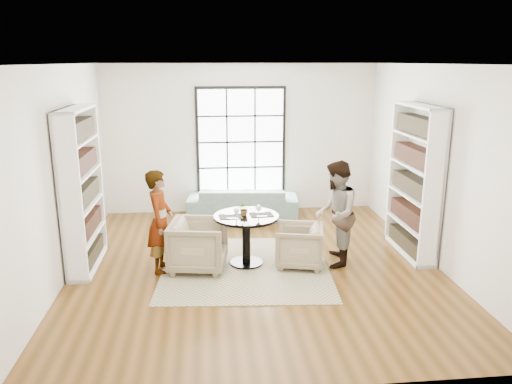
{
  "coord_description": "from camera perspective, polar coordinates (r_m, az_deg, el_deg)",
  "views": [
    {
      "loc": [
        -0.72,
        -7.07,
        3.05
      ],
      "look_at": [
        0.05,
        0.4,
        1.06
      ],
      "focal_mm": 35.0,
      "sensor_mm": 36.0,
      "label": 1
    }
  ],
  "objects": [
    {
      "name": "cutlery_right",
      "position": [
        7.54,
        0.62,
        -2.55
      ],
      "size": [
        0.16,
        0.23,
        0.01
      ],
      "primitive_type": null,
      "rotation": [
        0.0,
        0.0,
        0.07
      ],
      "color": "silver",
      "rests_on": "placemat_right"
    },
    {
      "name": "person_left",
      "position": [
        7.44,
        -10.92,
        -3.32
      ],
      "size": [
        0.42,
        0.6,
        1.54
      ],
      "primitive_type": "imported",
      "rotation": [
        0.0,
        0.0,
        1.47
      ],
      "color": "gray",
      "rests_on": "ground"
    },
    {
      "name": "armchair_right",
      "position": [
        7.66,
        4.95,
        -6.12
      ],
      "size": [
        0.84,
        0.83,
        0.64
      ],
      "primitive_type": "imported",
      "rotation": [
        0.0,
        0.0,
        -1.8
      ],
      "color": "tan",
      "rests_on": "ground"
    },
    {
      "name": "room_shell",
      "position": [
        7.85,
        -0.43,
        1.61
      ],
      "size": [
        6.0,
        6.01,
        6.0
      ],
      "color": "silver",
      "rests_on": "ground"
    },
    {
      "name": "ground",
      "position": [
        7.73,
        -0.03,
        -8.42
      ],
      "size": [
        6.0,
        6.0,
        0.0
      ],
      "primitive_type": "plane",
      "color": "brown"
    },
    {
      "name": "rug",
      "position": [
        7.67,
        -1.18,
        -8.56
      ],
      "size": [
        2.67,
        2.67,
        0.01
      ],
      "primitive_type": "cube",
      "rotation": [
        0.0,
        0.0,
        -0.08
      ],
      "color": "tan",
      "rests_on": "ground"
    },
    {
      "name": "person_right",
      "position": [
        7.62,
        9.1,
        -2.5
      ],
      "size": [
        0.8,
        0.92,
        1.61
      ],
      "primitive_type": "imported",
      "rotation": [
        0.0,
        0.0,
        -1.85
      ],
      "color": "gray",
      "rests_on": "ground"
    },
    {
      "name": "sofa",
      "position": [
        9.93,
        -1.53,
        -1.19
      ],
      "size": [
        2.23,
        1.06,
        0.63
      ],
      "primitive_type": "imported",
      "rotation": [
        0.0,
        0.0,
        3.04
      ],
      "color": "gray",
      "rests_on": "ground"
    },
    {
      "name": "wine_glass_right",
      "position": [
        7.42,
        0.29,
        -1.86
      ],
      "size": [
        0.09,
        0.09,
        0.19
      ],
      "color": "silver",
      "rests_on": "pedestal_table"
    },
    {
      "name": "cutlery_left",
      "position": [
        7.46,
        -2.94,
        -2.77
      ],
      "size": [
        0.16,
        0.23,
        0.01
      ],
      "primitive_type": null,
      "rotation": [
        0.0,
        0.0,
        0.07
      ],
      "color": "silver",
      "rests_on": "placemat_left"
    },
    {
      "name": "pedestal_table",
      "position": [
        7.59,
        -1.12,
        -4.26
      ],
      "size": [
        0.99,
        0.99,
        0.79
      ],
      "rotation": [
        0.0,
        0.0,
        0.07
      ],
      "color": "black",
      "rests_on": "ground"
    },
    {
      "name": "flower_centerpiece",
      "position": [
        7.51,
        -1.35,
        -1.91
      ],
      "size": [
        0.22,
        0.2,
        0.2
      ],
      "primitive_type": "imported",
      "rotation": [
        0.0,
        0.0,
        0.26
      ],
      "color": "gray",
      "rests_on": "pedestal_table"
    },
    {
      "name": "placemat_left",
      "position": [
        7.46,
        -2.94,
        -2.82
      ],
      "size": [
        0.36,
        0.28,
        0.01
      ],
      "primitive_type": "cube",
      "rotation": [
        0.0,
        0.0,
        0.07
      ],
      "color": "black",
      "rests_on": "pedestal_table"
    },
    {
      "name": "wine_glass_left",
      "position": [
        7.32,
        -2.25,
        -2.16
      ],
      "size": [
        0.08,
        0.08,
        0.18
      ],
      "color": "silver",
      "rests_on": "pedestal_table"
    },
    {
      "name": "placemat_right",
      "position": [
        7.55,
        0.62,
        -2.6
      ],
      "size": [
        0.36,
        0.28,
        0.01
      ],
      "primitive_type": "cube",
      "rotation": [
        0.0,
        0.0,
        0.07
      ],
      "color": "black",
      "rests_on": "pedestal_table"
    },
    {
      "name": "armchair_left",
      "position": [
        7.54,
        -6.59,
        -6.04
      ],
      "size": [
        0.95,
        0.93,
        0.76
      ],
      "primitive_type": "imported",
      "rotation": [
        0.0,
        0.0,
        1.41
      ],
      "color": "#C4AF8C",
      "rests_on": "ground"
    }
  ]
}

